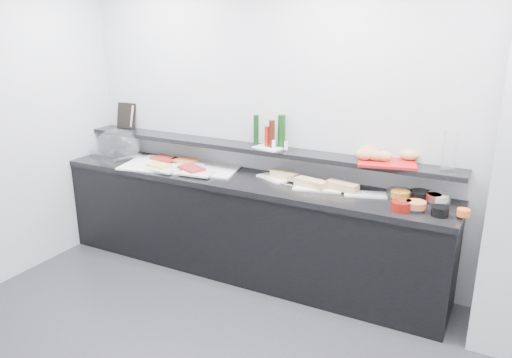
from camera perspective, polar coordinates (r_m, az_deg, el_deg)
The scene contains 54 objects.
back_wall at distance 4.25m, azimuth 8.90°, elevation 5.64°, with size 5.00×0.02×2.70m, color silver.
buffet_cabinet at distance 4.54m, azimuth -1.33°, elevation -5.62°, with size 3.60×0.60×0.85m, color black.
counter_top at distance 4.38m, azimuth -1.37°, elevation -0.21°, with size 3.62×0.62×0.05m, color black.
wall_shelf at distance 4.46m, azimuth -0.30°, elevation 3.52°, with size 3.60×0.25×0.04m, color black.
cloche_base at distance 5.27m, azimuth -15.77°, elevation 2.72°, with size 0.46×0.31×0.04m, color #AAACB1.
cloche_dome at distance 5.18m, azimuth -15.46°, elevation 3.69°, with size 0.47×0.31×0.34m, color silver.
linen_runner at distance 4.76m, azimuth -8.53°, elevation 1.46°, with size 1.10×0.52×0.01m, color white.
platter_meat_a at distance 5.01m, azimuth -10.93°, elevation 2.34°, with size 0.28×0.19×0.01m, color white.
food_meat_a at distance 4.93m, azimuth -10.46°, elevation 2.34°, with size 0.25×0.16×0.02m, color maroon.
platter_salmon at distance 4.82m, azimuth -7.22°, elevation 1.92°, with size 0.27×0.18×0.01m, color silver.
food_salmon at distance 4.83m, azimuth -8.19°, elevation 2.16°, with size 0.24×0.15×0.02m, color orange.
platter_cheese at distance 4.64m, azimuth -10.53°, elevation 1.14°, with size 0.29×0.20×0.01m, color silver.
food_cheese at distance 4.70m, azimuth -11.07°, elevation 1.57°, with size 0.21×0.13×0.02m, color #EAC95B.
platter_meat_b at distance 4.47m, azimuth -6.75°, elevation 0.69°, with size 0.30×0.20×0.01m, color silver.
food_meat_b at distance 4.56m, azimuth -7.39°, elevation 1.24°, with size 0.24×0.15×0.02m, color maroon.
sandwich_plate_left at distance 4.35m, azimuth 1.89°, elevation 0.10°, with size 0.30×0.13×0.01m, color white.
sandwich_food_left at distance 4.33m, azimuth 3.29°, elevation 0.51°, with size 0.25×0.10×0.06m, color tan.
tongs_left at distance 4.32m, azimuth 1.02°, elevation 0.14°, with size 0.01×0.01×0.16m, color silver.
sandwich_plate_mid at distance 4.11m, azimuth 7.05°, elevation -1.08°, with size 0.39×0.17×0.01m, color silver.
sandwich_food_mid at distance 4.12m, azimuth 6.28°, elevation -0.44°, with size 0.27×0.10×0.06m, color tan.
tongs_mid at distance 4.14m, azimuth 3.74°, elevation -0.68°, with size 0.01×0.01×0.16m, color #AAACB1.
sandwich_plate_right at distance 4.04m, azimuth 12.38°, elevation -1.73°, with size 0.33×0.14×0.01m, color silver.
sandwich_food_right at distance 4.08m, azimuth 9.78°, elevation -0.81°, with size 0.27×0.10×0.06m, color tan.
tongs_right at distance 4.02m, azimuth 11.56°, elevation -1.58°, with size 0.01×0.01×0.16m, color silver.
bowl_glass_fruit at distance 4.03m, azimuth 16.05°, elevation -1.66°, with size 0.19×0.19×0.07m, color silver.
fill_glass_fruit at distance 3.98m, azimuth 16.16°, elevation -1.69°, with size 0.14×0.14×0.05m, color #C76D1B.
bowl_black_jam at distance 4.04m, azimuth 18.24°, elevation -1.79°, with size 0.16×0.16×0.07m, color black.
fill_black_jam at distance 3.99m, azimuth 19.65°, elevation -2.00°, with size 0.12×0.12×0.05m, color #5F150D.
bowl_glass_cream at distance 3.97m, azimuth 20.21°, elevation -2.36°, with size 0.15×0.15×0.07m, color white.
fill_glass_cream at distance 4.01m, azimuth 20.09°, elevation -1.96°, with size 0.15×0.15×0.05m, color white.
bowl_red_jam at distance 3.78m, azimuth 16.26°, elevation -2.97°, with size 0.15×0.15×0.07m, color maroon.
fill_red_jam at distance 3.80m, azimuth 16.54°, elevation -2.65°, with size 0.11×0.11×0.05m, color #59210C.
bowl_glass_salmon at distance 3.80m, azimuth 17.69°, elevation -2.98°, with size 0.15×0.15×0.07m, color silver.
fill_glass_salmon at distance 3.80m, azimuth 17.82°, elevation -2.81°, with size 0.14×0.14×0.05m, color orange.
bowl_black_fruit at distance 3.76m, azimuth 20.29°, elevation -3.47°, with size 0.12×0.12×0.07m, color black.
fill_black_fruit at distance 3.76m, azimuth 22.62°, elevation -3.56°, with size 0.09×0.09×0.05m, color orange.
framed_print at distance 5.37m, azimuth -14.60°, elevation 7.04°, with size 0.21×0.02×0.26m, color black.
print_art at distance 5.37m, azimuth -14.35°, elevation 7.06°, with size 0.17×0.00×0.22m, color #D8A79C.
condiment_tray at distance 4.36m, azimuth 1.36°, elevation 3.56°, with size 0.25×0.15×0.01m, color silver.
bottle_green_a at distance 4.46m, azimuth 0.01°, elevation 5.68°, with size 0.05×0.05×0.26m, color black.
bottle_brown at distance 4.34m, azimuth 1.82°, elevation 5.19°, with size 0.05×0.05×0.24m, color #3B150A.
bottle_green_b at distance 4.37m, azimuth 2.94°, elevation 5.53°, with size 0.07×0.07×0.28m, color #103D12.
bottle_hot at distance 4.37m, azimuth 1.27°, elevation 4.88°, with size 0.04×0.04×0.18m, color #AB150C.
shaker_salt at distance 4.35m, azimuth 2.01°, elevation 4.06°, with size 0.04×0.04×0.07m, color white.
shaker_pepper at distance 4.28m, azimuth 3.45°, elevation 3.82°, with size 0.03×0.03×0.07m, color white.
bread_tray at distance 4.03m, azimuth 14.73°, elevation 1.84°, with size 0.44×0.31×0.02m, color #B71314.
bread_roll_nw at distance 4.13m, azimuth 12.97°, elevation 3.06°, with size 0.14×0.09×0.08m, color #B88246.
bread_roll_n at distance 4.17m, azimuth 12.47°, elevation 3.23°, with size 0.12×0.08×0.08m, color #AC8F42.
bread_roll_ne at distance 4.10m, azimuth 17.09°, elevation 2.64°, with size 0.15×0.10×0.08m, color tan.
bread_roll_sw at distance 4.02m, azimuth 12.20°, elevation 2.71°, with size 0.13×0.08×0.08m, color #C17B49.
bread_roll_s at distance 4.02m, azimuth 13.61°, elevation 2.62°, with size 0.15×0.10×0.08m, color #B77646.
bread_roll_midw at distance 4.05m, azimuth 12.37°, elevation 2.84°, with size 0.15×0.10×0.08m, color #C07B49.
bread_roll_mide at distance 4.02m, azimuth 14.40°, elevation 2.56°, with size 0.13×0.08×0.08m, color tan.
carafe at distance 3.94m, azimuth 21.23°, elevation 2.93°, with size 0.11×0.11×0.30m, color white.
Camera 1 is at (1.33, -1.94, 2.22)m, focal length 35.00 mm.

